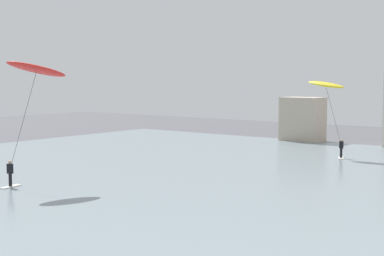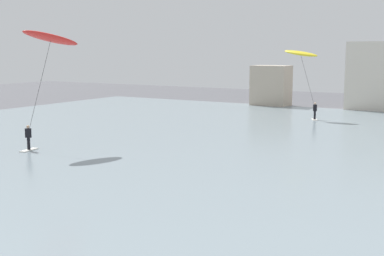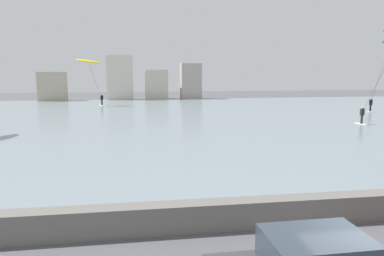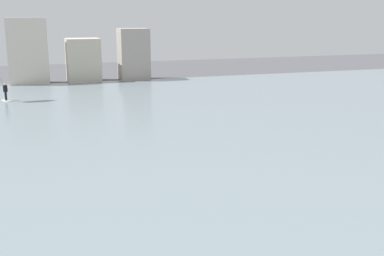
# 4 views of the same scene
# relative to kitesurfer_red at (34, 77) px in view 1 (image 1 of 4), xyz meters

# --- Properties ---
(kitesurfer_red) EXTENTS (2.77, 4.18, 7.93)m
(kitesurfer_red) POSITION_rel_kitesurfer_red_xyz_m (0.00, 0.00, 0.00)
(kitesurfer_red) COLOR silver
(kitesurfer_red) RESTS_ON water_bay
(kitesurfer_yellow) EXTENTS (3.88, 1.83, 6.64)m
(kitesurfer_yellow) POSITION_rel_kitesurfer_red_xyz_m (9.04, 23.12, -1.04)
(kitesurfer_yellow) COLOR silver
(kitesurfer_yellow) RESTS_ON water_bay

